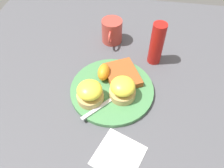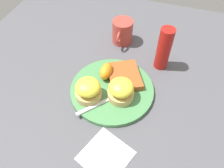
{
  "view_description": "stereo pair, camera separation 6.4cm",
  "coord_description": "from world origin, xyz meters",
  "px_view_note": "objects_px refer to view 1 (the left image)",
  "views": [
    {
      "loc": [
        0.4,
        0.06,
        0.53
      ],
      "look_at": [
        0.0,
        0.0,
        0.03
      ],
      "focal_mm": 35.0,
      "sensor_mm": 36.0,
      "label": 1
    },
    {
      "loc": [
        0.39,
        0.13,
        0.53
      ],
      "look_at": [
        0.0,
        0.0,
        0.03
      ],
      "focal_mm": 35.0,
      "sensor_mm": 36.0,
      "label": 2
    }
  ],
  "objects_px": {
    "cup": "(112,31)",
    "condiment_bottle": "(157,44)",
    "fork": "(115,97)",
    "sandwich_benedict_right": "(123,89)",
    "sandwich_benedict_left": "(90,93)",
    "hashbrown_patty": "(122,75)",
    "orange_wedge": "(104,72)"
  },
  "relations": [
    {
      "from": "sandwich_benedict_left",
      "to": "sandwich_benedict_right",
      "type": "xyz_separation_m",
      "value": [
        -0.03,
        0.09,
        0.0
      ]
    },
    {
      "from": "hashbrown_patty",
      "to": "orange_wedge",
      "type": "relative_size",
      "value": 1.91
    },
    {
      "from": "fork",
      "to": "cup",
      "type": "relative_size",
      "value": 1.61
    },
    {
      "from": "sandwich_benedict_right",
      "to": "hashbrown_patty",
      "type": "distance_m",
      "value": 0.08
    },
    {
      "from": "hashbrown_patty",
      "to": "sandwich_benedict_right",
      "type": "bearing_deg",
      "value": 8.09
    },
    {
      "from": "fork",
      "to": "sandwich_benedict_right",
      "type": "bearing_deg",
      "value": 118.32
    },
    {
      "from": "cup",
      "to": "condiment_bottle",
      "type": "height_order",
      "value": "condiment_bottle"
    },
    {
      "from": "orange_wedge",
      "to": "fork",
      "type": "relative_size",
      "value": 0.36
    },
    {
      "from": "sandwich_benedict_right",
      "to": "condiment_bottle",
      "type": "relative_size",
      "value": 0.52
    },
    {
      "from": "sandwich_benedict_left",
      "to": "sandwich_benedict_right",
      "type": "distance_m",
      "value": 0.09
    },
    {
      "from": "sandwich_benedict_right",
      "to": "cup",
      "type": "xyz_separation_m",
      "value": [
        -0.26,
        -0.07,
        -0.0
      ]
    },
    {
      "from": "cup",
      "to": "condiment_bottle",
      "type": "bearing_deg",
      "value": 62.51
    },
    {
      "from": "condiment_bottle",
      "to": "sandwich_benedict_left",
      "type": "bearing_deg",
      "value": -40.75
    },
    {
      "from": "hashbrown_patty",
      "to": "cup",
      "type": "height_order",
      "value": "cup"
    },
    {
      "from": "sandwich_benedict_right",
      "to": "sandwich_benedict_left",
      "type": "bearing_deg",
      "value": -72.76
    },
    {
      "from": "sandwich_benedict_left",
      "to": "sandwich_benedict_right",
      "type": "relative_size",
      "value": 1.0
    },
    {
      "from": "orange_wedge",
      "to": "cup",
      "type": "height_order",
      "value": "cup"
    },
    {
      "from": "sandwich_benedict_left",
      "to": "hashbrown_patty",
      "type": "bearing_deg",
      "value": 141.56
    },
    {
      "from": "cup",
      "to": "condiment_bottle",
      "type": "distance_m",
      "value": 0.18
    },
    {
      "from": "sandwich_benedict_left",
      "to": "fork",
      "type": "distance_m",
      "value": 0.08
    },
    {
      "from": "sandwich_benedict_right",
      "to": "orange_wedge",
      "type": "distance_m",
      "value": 0.09
    },
    {
      "from": "sandwich_benedict_left",
      "to": "hashbrown_patty",
      "type": "distance_m",
      "value": 0.13
    },
    {
      "from": "sandwich_benedict_right",
      "to": "fork",
      "type": "relative_size",
      "value": 0.47
    },
    {
      "from": "orange_wedge",
      "to": "cup",
      "type": "xyz_separation_m",
      "value": [
        -0.19,
        -0.01,
        0.01
      ]
    },
    {
      "from": "orange_wedge",
      "to": "condiment_bottle",
      "type": "xyz_separation_m",
      "value": [
        -0.11,
        0.15,
        0.04
      ]
    },
    {
      "from": "sandwich_benedict_right",
      "to": "fork",
      "type": "height_order",
      "value": "sandwich_benedict_right"
    },
    {
      "from": "orange_wedge",
      "to": "condiment_bottle",
      "type": "relative_size",
      "value": 0.41
    },
    {
      "from": "fork",
      "to": "condiment_bottle",
      "type": "height_order",
      "value": "condiment_bottle"
    },
    {
      "from": "hashbrown_patty",
      "to": "sandwich_benedict_left",
      "type": "bearing_deg",
      "value": -38.44
    },
    {
      "from": "sandwich_benedict_right",
      "to": "condiment_bottle",
      "type": "distance_m",
      "value": 0.2
    },
    {
      "from": "fork",
      "to": "condiment_bottle",
      "type": "bearing_deg",
      "value": 150.38
    },
    {
      "from": "orange_wedge",
      "to": "cup",
      "type": "relative_size",
      "value": 0.59
    }
  ]
}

